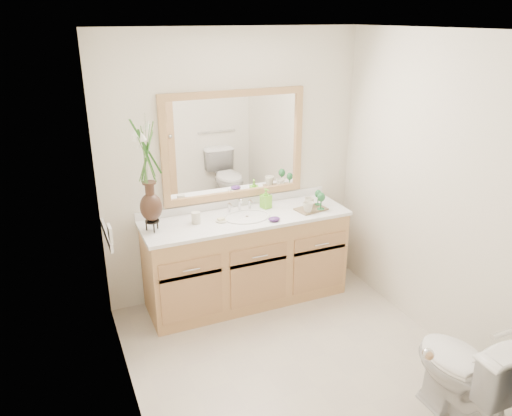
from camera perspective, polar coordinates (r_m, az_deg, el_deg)
name	(u,v)px	position (r m, az deg, el deg)	size (l,w,h in m)	color
floor	(297,363)	(4.00, 4.71, -17.22)	(2.60, 2.60, 0.00)	beige
ceiling	(309,30)	(3.14, 6.10, 19.58)	(2.40, 2.60, 0.02)	white
wall_back	(234,167)	(4.51, -2.55, 4.66)	(2.40, 0.02, 2.40)	white
wall_front	(438,318)	(2.46, 20.10, -11.69)	(2.40, 0.02, 2.40)	white
wall_left	(122,248)	(3.05, -15.04, -4.48)	(0.02, 2.60, 2.40)	white
wall_right	(441,194)	(4.07, 20.35, 1.49)	(0.02, 2.60, 2.40)	white
vanity	(246,260)	(4.56, -1.10, -5.97)	(1.80, 0.55, 0.80)	tan
counter	(246,218)	(4.39, -1.14, -1.14)	(1.84, 0.57, 0.03)	white
sink	(247,223)	(4.39, -1.05, -1.69)	(0.38, 0.34, 0.23)	white
mirror	(234,146)	(4.43, -2.49, 7.13)	(1.32, 0.04, 0.97)	white
switch_plate	(110,233)	(3.83, -16.35, -2.79)	(0.02, 0.12, 0.12)	white
door	(378,369)	(2.41, 13.72, -17.43)	(0.80, 0.03, 2.00)	tan
toilet	(465,374)	(3.57, 22.76, -17.06)	(0.42, 0.75, 0.74)	white
flower_vase	(147,161)	(3.98, -12.31, 5.24)	(0.21, 0.21, 0.87)	black
tumbler	(196,218)	(4.25, -6.88, -1.10)	(0.08, 0.08, 0.10)	beige
soap_dish	(221,220)	(4.28, -3.99, -1.43)	(0.10, 0.10, 0.03)	beige
soap_bottle	(266,199)	(4.55, 1.14, 1.01)	(0.07, 0.08, 0.17)	#78D933
purple_dish	(274,219)	(4.28, 2.10, -1.27)	(0.10, 0.08, 0.04)	#49236B
tray	(311,209)	(4.55, 6.29, -0.13)	(0.27, 0.18, 0.01)	brown
mug_left	(308,207)	(4.45, 5.96, 0.15)	(0.10, 0.09, 0.10)	beige
mug_right	(309,202)	(4.58, 6.11, 0.70)	(0.09, 0.09, 0.09)	beige
goblet_front	(321,198)	(4.50, 7.46, 1.13)	(0.07, 0.07, 0.16)	#246D36
goblet_back	(318,195)	(4.61, 7.12, 1.52)	(0.06, 0.06, 0.14)	#246D36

